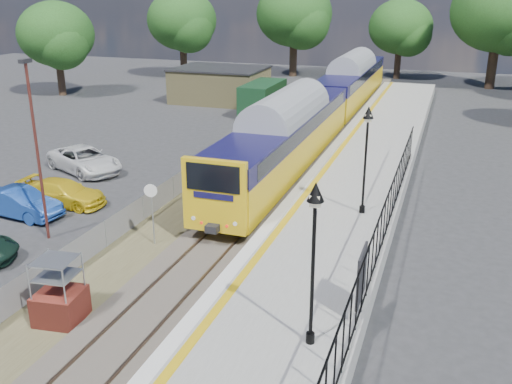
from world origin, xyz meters
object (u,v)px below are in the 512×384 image
at_px(victorian_lamp_north, 367,135).
at_px(train, 326,102).
at_px(speed_sign, 152,204).
at_px(car_blue, 20,203).
at_px(victorian_lamp_south, 314,227).
at_px(car_white, 84,160).
at_px(brick_plinth, 59,292).
at_px(car_yellow, 63,193).
at_px(carpark_lamp, 36,141).

xyz_separation_m(victorian_lamp_north, train, (-5.30, 16.81, -1.96)).
relative_size(speed_sign, car_blue, 0.65).
height_order(victorian_lamp_south, train, victorian_lamp_south).
distance_m(train, car_white, 17.43).
bearing_deg(train, car_white, -129.71).
relative_size(victorian_lamp_north, speed_sign, 1.73).
height_order(train, brick_plinth, train).
distance_m(car_yellow, car_white, 5.37).
bearing_deg(car_yellow, speed_sign, -114.35).
distance_m(victorian_lamp_south, brick_plinth, 8.63).
bearing_deg(train, car_blue, -115.97).
bearing_deg(car_yellow, train, -27.59).
relative_size(brick_plinth, carpark_lamp, 0.30).
bearing_deg(speed_sign, car_blue, 156.37).
bearing_deg(speed_sign, victorian_lamp_north, 10.46).
height_order(victorian_lamp_north, car_blue, victorian_lamp_north).
bearing_deg(car_blue, carpark_lamp, -114.73).
bearing_deg(victorian_lamp_north, car_blue, -167.47).
relative_size(brick_plinth, car_white, 0.43).
bearing_deg(car_yellow, carpark_lamp, -154.01).
xyz_separation_m(speed_sign, car_white, (-8.59, 7.60, -1.08)).
distance_m(carpark_lamp, car_white, 9.97).
bearing_deg(car_white, car_yellow, -131.22).
distance_m(brick_plinth, carpark_lamp, 7.60).
relative_size(car_blue, car_white, 0.80).
bearing_deg(car_blue, speed_sign, -90.50).
relative_size(carpark_lamp, car_yellow, 1.73).
distance_m(victorian_lamp_north, train, 17.73).
distance_m(victorian_lamp_north, brick_plinth, 13.21).
distance_m(victorian_lamp_south, carpark_lamp, 13.54).
bearing_deg(car_yellow, brick_plinth, -145.22).
bearing_deg(carpark_lamp, car_white, 115.51).
bearing_deg(victorian_lamp_north, carpark_lamp, -158.12).
relative_size(victorian_lamp_south, car_yellow, 1.07).
xyz_separation_m(victorian_lamp_south, brick_plinth, (-8.00, -0.15, -3.24)).
distance_m(victorian_lamp_north, car_yellow, 14.75).
relative_size(carpark_lamp, car_blue, 1.82).
bearing_deg(carpark_lamp, car_blue, 149.66).
xyz_separation_m(victorian_lamp_north, car_yellow, (-14.21, -1.45, -3.68)).
bearing_deg(victorian_lamp_south, train, 101.59).
bearing_deg(car_yellow, victorian_lamp_south, -122.26).
distance_m(train, brick_plinth, 27.11).
relative_size(car_blue, car_yellow, 0.95).
bearing_deg(speed_sign, train, 65.68).
xyz_separation_m(car_blue, car_yellow, (0.91, 1.90, -0.05)).
relative_size(victorian_lamp_north, brick_plinth, 2.09).
height_order(victorian_lamp_south, car_white, victorian_lamp_south).
bearing_deg(speed_sign, carpark_lamp, 172.72).
xyz_separation_m(train, car_white, (-11.09, -13.35, -1.63)).
height_order(train, car_blue, train).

